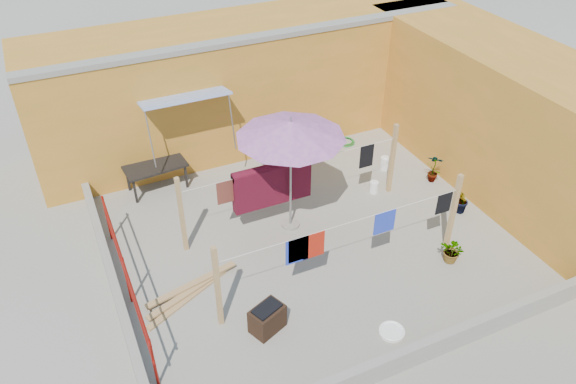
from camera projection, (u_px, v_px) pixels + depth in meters
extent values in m
plane|color=#9E998E|center=(310.00, 239.00, 12.01)|extent=(80.00, 80.00, 0.00)
cube|color=#C87B2B|center=(248.00, 81.00, 14.71)|extent=(11.00, 2.40, 3.20)
cube|color=gray|center=(262.00, 37.00, 13.03)|extent=(11.00, 0.35, 0.12)
cube|color=#2D51B2|center=(185.00, 98.00, 12.47)|extent=(2.00, 0.79, 0.22)
cylinder|color=gray|center=(151.00, 140.00, 12.25)|extent=(0.03, 0.30, 1.28)
cylinder|color=gray|center=(232.00, 122.00, 12.90)|extent=(0.03, 0.30, 1.28)
cube|color=#C87B2B|center=(514.00, 124.00, 12.84)|extent=(2.40, 9.00, 3.20)
cube|color=gray|center=(408.00, 357.00, 9.24)|extent=(8.30, 0.16, 0.44)
cube|color=gray|center=(116.00, 289.00, 10.49)|extent=(0.16, 7.30, 0.44)
cylinder|color=#A21710|center=(154.00, 363.00, 8.75)|extent=(0.05, 0.05, 1.10)
cylinder|color=#A21710|center=(127.00, 280.00, 10.22)|extent=(0.05, 0.05, 1.10)
cylinder|color=#A21710|center=(107.00, 218.00, 11.70)|extent=(0.05, 0.05, 1.10)
cylinder|color=#A21710|center=(122.00, 260.00, 9.93)|extent=(0.04, 4.20, 0.04)
cylinder|color=#A21710|center=(127.00, 278.00, 10.20)|extent=(0.04, 4.20, 0.04)
cube|color=tan|center=(218.00, 287.00, 9.60)|extent=(0.09, 0.09, 1.80)
cube|color=tan|center=(453.00, 212.00, 11.30)|extent=(0.09, 0.09, 1.80)
cube|color=tan|center=(392.00, 159.00, 12.92)|extent=(0.09, 0.09, 1.80)
cube|color=tan|center=(182.00, 215.00, 11.22)|extent=(0.09, 0.09, 1.80)
cylinder|color=silver|center=(347.00, 223.00, 10.13)|extent=(5.00, 0.01, 0.01)
cylinder|color=silver|center=(295.00, 164.00, 11.75)|extent=(5.00, 0.01, 0.01)
cube|color=#470B1B|center=(272.00, 185.00, 11.81)|extent=(1.73, 0.22, 0.91)
cube|color=black|center=(367.00, 156.00, 12.52)|extent=(0.34, 0.02, 0.57)
cube|color=maroon|center=(227.00, 192.00, 11.39)|extent=(0.42, 0.02, 0.54)
cube|color=#2135B7|center=(297.00, 250.00, 9.95)|extent=(0.44, 0.02, 0.56)
cube|color=black|center=(298.00, 249.00, 9.95)|extent=(0.38, 0.02, 0.52)
cube|color=#A91C0D|center=(314.00, 245.00, 10.06)|extent=(0.43, 0.02, 0.55)
cube|color=#2135B7|center=(385.00, 222.00, 10.56)|extent=(0.45, 0.02, 0.50)
cube|color=black|center=(444.00, 203.00, 11.02)|extent=(0.34, 0.02, 0.47)
cylinder|color=gray|center=(290.00, 224.00, 12.35)|extent=(0.40, 0.40, 0.07)
cylinder|color=gray|center=(291.00, 178.00, 11.63)|extent=(0.05, 0.05, 2.56)
cone|color=#BB65A3|center=(291.00, 129.00, 10.96)|extent=(2.77, 2.77, 0.36)
cylinder|color=gray|center=(291.00, 120.00, 10.84)|extent=(0.04, 0.04, 0.11)
cube|color=black|center=(155.00, 166.00, 13.15)|extent=(1.48, 0.83, 0.05)
cube|color=black|center=(135.00, 191.00, 12.89)|extent=(0.05, 0.05, 0.62)
cube|color=black|center=(128.00, 179.00, 13.29)|extent=(0.05, 0.05, 0.62)
cube|color=black|center=(186.00, 176.00, 13.39)|extent=(0.05, 0.05, 0.62)
cube|color=black|center=(178.00, 165.00, 13.79)|extent=(0.05, 0.05, 0.62)
cube|color=tan|center=(188.00, 298.00, 10.57)|extent=(1.79, 0.97, 0.04)
cube|color=tan|center=(190.00, 291.00, 10.66)|extent=(1.85, 0.82, 0.04)
cube|color=tan|center=(192.00, 284.00, 10.76)|extent=(1.91, 0.56, 0.04)
cube|color=black|center=(267.00, 319.00, 9.87)|extent=(0.70, 0.60, 0.50)
cube|color=black|center=(267.00, 308.00, 9.71)|extent=(0.57, 0.47, 0.04)
cylinder|color=white|center=(392.00, 332.00, 9.91)|extent=(0.44, 0.44, 0.06)
torus|color=white|center=(392.00, 331.00, 9.89)|extent=(0.47, 0.47, 0.05)
cylinder|color=white|center=(385.00, 163.00, 14.13)|extent=(0.24, 0.24, 0.33)
cylinder|color=white|center=(386.00, 157.00, 14.02)|extent=(0.07, 0.07, 0.05)
cylinder|color=white|center=(374.00, 187.00, 13.32)|extent=(0.21, 0.21, 0.29)
cylinder|color=white|center=(374.00, 181.00, 13.23)|extent=(0.06, 0.06, 0.05)
torus|color=#1A7724|center=(345.00, 142.00, 15.27)|extent=(0.51, 0.51, 0.04)
torus|color=#1A7724|center=(345.00, 141.00, 15.24)|extent=(0.43, 0.43, 0.04)
imported|color=#255D1A|center=(275.00, 168.00, 13.52)|extent=(0.95, 0.91, 0.82)
imported|color=#255D1A|center=(310.00, 141.00, 14.72)|extent=(0.44, 0.44, 0.64)
imported|color=#255D1A|center=(434.00, 168.00, 13.56)|extent=(0.47, 0.49, 0.77)
imported|color=#255D1A|center=(462.00, 201.00, 12.55)|extent=(0.46, 0.47, 0.67)
imported|color=#255D1A|center=(453.00, 251.00, 11.28)|extent=(0.59, 0.62, 0.54)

